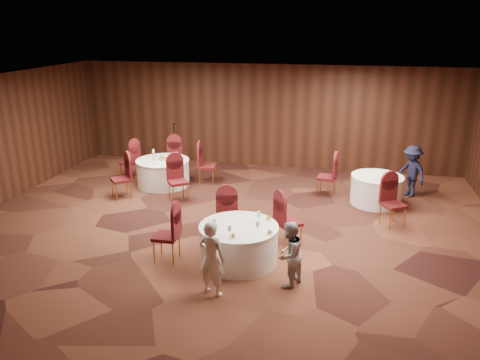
% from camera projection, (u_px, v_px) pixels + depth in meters
% --- Properties ---
extents(ground, '(12.00, 12.00, 0.00)m').
position_uv_depth(ground, '(229.00, 228.00, 10.50)').
color(ground, black).
rests_on(ground, ground).
extents(room_shell, '(12.00, 12.00, 12.00)m').
position_uv_depth(room_shell, '(229.00, 144.00, 9.87)').
color(room_shell, silver).
rests_on(room_shell, ground).
extents(table_main, '(1.52, 1.52, 0.74)m').
position_uv_depth(table_main, '(239.00, 243.00, 8.96)').
color(table_main, white).
rests_on(table_main, ground).
extents(table_left, '(1.49, 1.49, 0.74)m').
position_uv_depth(table_left, '(163.00, 172.00, 13.19)').
color(table_left, white).
rests_on(table_left, ground).
extents(table_right, '(1.29, 1.29, 0.74)m').
position_uv_depth(table_right, '(376.00, 190.00, 11.84)').
color(table_right, white).
rests_on(table_right, ground).
extents(chairs_main, '(2.86, 1.91, 1.00)m').
position_uv_depth(chairs_main, '(229.00, 223.00, 9.56)').
color(chairs_main, '#470E10').
rests_on(chairs_main, ground).
extents(chairs_left, '(2.96, 3.14, 1.00)m').
position_uv_depth(chairs_left, '(163.00, 168.00, 13.15)').
color(chairs_left, '#470E10').
rests_on(chairs_left, ground).
extents(chairs_right, '(2.22, 2.34, 1.00)m').
position_uv_depth(chairs_right, '(357.00, 190.00, 11.47)').
color(chairs_right, '#470E10').
rests_on(chairs_right, ground).
extents(tabletop_main, '(1.14, 1.08, 0.22)m').
position_uv_depth(tabletop_main, '(249.00, 225.00, 8.64)').
color(tabletop_main, silver).
rests_on(tabletop_main, table_main).
extents(tabletop_left, '(0.84, 0.80, 0.22)m').
position_uv_depth(tabletop_left, '(162.00, 157.00, 13.04)').
color(tabletop_left, silver).
rests_on(tabletop_left, table_left).
extents(tabletop_right, '(0.08, 0.08, 0.22)m').
position_uv_depth(tabletop_right, '(387.00, 174.00, 11.35)').
color(tabletop_right, silver).
rests_on(tabletop_right, table_right).
extents(mic_stand, '(0.24, 0.24, 1.45)m').
position_uv_depth(mic_stand, '(175.00, 156.00, 14.66)').
color(mic_stand, black).
rests_on(mic_stand, ground).
extents(woman_a, '(0.57, 0.46, 1.36)m').
position_uv_depth(woman_a, '(212.00, 258.00, 7.77)').
color(woman_a, white).
rests_on(woman_a, ground).
extents(woman_b, '(0.66, 0.72, 1.20)m').
position_uv_depth(woman_b, '(289.00, 254.00, 8.06)').
color(woman_b, '#A8A9AD').
rests_on(woman_b, ground).
extents(man_c, '(0.95, 1.02, 1.38)m').
position_uv_depth(man_c, '(411.00, 171.00, 12.25)').
color(man_c, black).
rests_on(man_c, ground).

